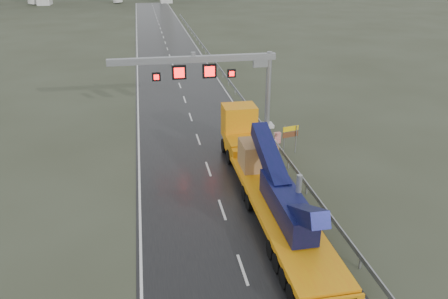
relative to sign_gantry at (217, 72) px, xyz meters
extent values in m
plane|color=#333626|center=(-2.10, -17.99, -5.61)|extent=(400.00, 400.00, 0.00)
cube|color=black|center=(-2.10, 22.01, -5.60)|extent=(11.00, 200.00, 0.02)
cube|color=#B3B2AE|center=(4.80, 0.01, -5.46)|extent=(1.20, 1.20, 0.30)
cylinder|color=gray|center=(4.80, 0.01, -2.01)|extent=(0.48, 0.48, 7.20)
cube|color=gray|center=(-2.10, 0.01, 1.19)|extent=(14.80, 0.55, 0.55)
cube|color=gray|center=(4.00, 0.01, 0.69)|extent=(1.40, 0.35, 0.90)
cube|color=gray|center=(-2.10, 0.01, 1.64)|extent=(0.35, 0.35, 0.35)
cube|color=black|center=(-3.40, -0.04, 0.09)|extent=(1.25, 0.25, 1.25)
cube|color=#FF0C0C|center=(-3.40, -0.18, 0.09)|extent=(0.90, 0.02, 0.90)
cube|color=black|center=(-0.70, -0.04, 0.09)|extent=(1.25, 0.25, 1.25)
cube|color=#FF0C0C|center=(-0.70, -0.18, 0.09)|extent=(0.90, 0.02, 0.90)
cube|color=black|center=(-5.40, -0.04, -0.21)|extent=(0.75, 0.25, 0.75)
cube|color=#FF0C0C|center=(-5.40, -0.18, -0.21)|extent=(0.54, 0.02, 0.54)
cube|color=black|center=(1.30, -0.04, -0.21)|extent=(0.75, 0.25, 0.75)
cube|color=#FF0C0C|center=(1.30, -0.18, -0.21)|extent=(0.54, 0.02, 0.54)
cube|color=orange|center=(1.02, -16.37, -4.49)|extent=(3.04, 14.95, 0.37)
cube|color=orange|center=(1.00, -8.47, -4.07)|extent=(2.78, 1.29, 0.53)
cube|color=orange|center=(0.99, -6.76, -4.33)|extent=(2.78, 3.21, 1.28)
cube|color=orange|center=(0.98, -4.84, -3.05)|extent=(2.67, 2.14, 2.77)
cube|color=black|center=(0.98, -3.76, -2.73)|extent=(2.45, 0.06, 1.28)
cube|color=#0D143D|center=(1.03, -17.43, -3.48)|extent=(1.52, 6.41, 1.49)
cube|color=#0D143D|center=(1.01, -13.70, -2.20)|extent=(1.09, 5.88, 2.73)
cube|color=#0D143D|center=(1.04, -20.10, -2.52)|extent=(0.97, 4.23, 2.58)
cylinder|color=gray|center=(1.67, -17.43, -2.52)|extent=(0.32, 0.32, 1.71)
cube|color=#9F6948|center=(1.00, -10.82, -3.35)|extent=(2.36, 2.36, 1.92)
cylinder|color=black|center=(1.04, -21.17, -5.08)|extent=(3.10, 1.08, 1.07)
cylinder|color=black|center=(1.01, -13.70, -5.08)|extent=(3.10, 1.08, 1.07)
cylinder|color=black|center=(0.98, -5.06, -5.03)|extent=(2.88, 1.18, 1.17)
cylinder|color=gray|center=(4.49, -6.25, -4.39)|extent=(0.08, 0.08, 2.44)
cylinder|color=gray|center=(5.50, -6.25, -4.39)|extent=(0.08, 0.08, 2.44)
cube|color=yellow|center=(5.00, -6.25, -3.43)|extent=(1.40, 0.37, 0.41)
cube|color=brown|center=(5.00, -6.25, -3.94)|extent=(1.40, 0.37, 0.46)
cube|color=red|center=(4.62, -3.99, -5.13)|extent=(0.59, 0.34, 0.97)
camera|label=1|loc=(-6.42, -37.84, 9.51)|focal=35.00mm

